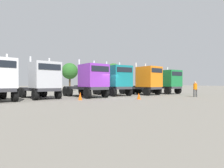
{
  "coord_description": "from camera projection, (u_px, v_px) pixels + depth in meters",
  "views": [
    {
      "loc": [
        -10.14,
        -17.28,
        1.55
      ],
      "look_at": [
        1.93,
        2.71,
        1.44
      ],
      "focal_mm": 29.86,
      "sensor_mm": 36.0,
      "label": 1
    }
  ],
  "objects": [
    {
      "name": "traffic_cone_mid",
      "position": [
        139.0,
        96.0,
        17.83
      ],
      "size": [
        0.36,
        0.36,
        0.64
      ],
      "primitive_type": "cone",
      "color": "#F2590C",
      "rests_on": "ground"
    },
    {
      "name": "semi_truck_purple",
      "position": [
        90.0,
        80.0,
        20.18
      ],
      "size": [
        3.29,
        6.69,
        4.12
      ],
      "rotation": [
        0.0,
        0.0,
        -1.45
      ],
      "color": "#333338",
      "rests_on": "ground"
    },
    {
      "name": "ground",
      "position": [
        110.0,
        98.0,
        20.04
      ],
      "size": [
        200.0,
        200.0,
        0.0
      ],
      "primitive_type": "plane",
      "color": "slate"
    },
    {
      "name": "semi_truck_orange",
      "position": [
        146.0,
        80.0,
        24.63
      ],
      "size": [
        3.29,
        6.06,
        4.28
      ],
      "rotation": [
        0.0,
        0.0,
        -1.43
      ],
      "color": "#333338",
      "rests_on": "ground"
    },
    {
      "name": "semi_truck_silver",
      "position": [
        43.0,
        80.0,
        18.36
      ],
      "size": [
        3.49,
        6.3,
        4.17
      ],
      "rotation": [
        0.0,
        0.0,
        -1.4
      ],
      "color": "#333338",
      "rests_on": "ground"
    },
    {
      "name": "traffic_cone_near",
      "position": [
        80.0,
        96.0,
        17.02
      ],
      "size": [
        0.36,
        0.36,
        0.74
      ],
      "primitive_type": "cone",
      "color": "#F2590C",
      "rests_on": "ground"
    },
    {
      "name": "visitor_in_hivis",
      "position": [
        195.0,
        88.0,
        20.84
      ],
      "size": [
        0.53,
        0.53,
        1.73
      ],
      "rotation": [
        0.0,
        0.0,
        4.31
      ],
      "color": "#3F3F3F",
      "rests_on": "ground"
    },
    {
      "name": "semi_truck_green",
      "position": [
        167.0,
        82.0,
        27.14
      ],
      "size": [
        2.76,
        6.1,
        3.98
      ],
      "rotation": [
        0.0,
        0.0,
        -1.53
      ],
      "color": "#333338",
      "rests_on": "ground"
    },
    {
      "name": "oak_far_centre",
      "position": [
        70.0,
        71.0,
        37.53
      ],
      "size": [
        3.26,
        3.26,
        5.61
      ],
      "color": "#4C3823",
      "rests_on": "ground"
    },
    {
      "name": "oak_far_right",
      "position": [
        113.0,
        72.0,
        43.22
      ],
      "size": [
        3.87,
        3.87,
        6.14
      ],
      "color": "#4C3823",
      "rests_on": "ground"
    },
    {
      "name": "semi_truck_teal",
      "position": [
        116.0,
        80.0,
        22.93
      ],
      "size": [
        2.62,
        6.14,
        4.23
      ],
      "rotation": [
        0.0,
        0.0,
        -1.58
      ],
      "color": "#333338",
      "rests_on": "ground"
    },
    {
      "name": "oak_far_left",
      "position": [
        1.0,
        72.0,
        34.05
      ],
      "size": [
        3.07,
        3.07,
        5.21
      ],
      "color": "#4C3823",
      "rests_on": "ground"
    }
  ]
}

